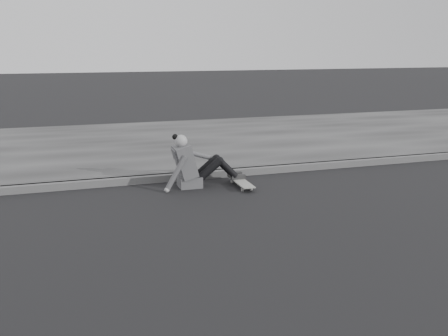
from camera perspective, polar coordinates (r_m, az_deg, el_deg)
The scene contains 5 objects.
ground at distance 7.23m, azimuth 18.90°, elevation -4.90°, with size 80.00×80.00×0.00m, color black.
curb at distance 9.32m, azimuth 9.62°, elevation 0.16°, with size 24.00×0.16×0.12m, color #515151.
sidewalk at distance 12.02m, azimuth 3.11°, elevation 3.39°, with size 24.00×6.00×0.12m, color #383838.
skateboard at distance 8.09m, azimuth 2.00°, elevation -1.66°, with size 0.20×0.78×0.09m.
seated_woman at distance 8.04m, azimuth -3.52°, elevation 0.36°, with size 1.38×0.46×0.88m.
Camera 1 is at (-4.17, -5.47, 2.22)m, focal length 40.00 mm.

